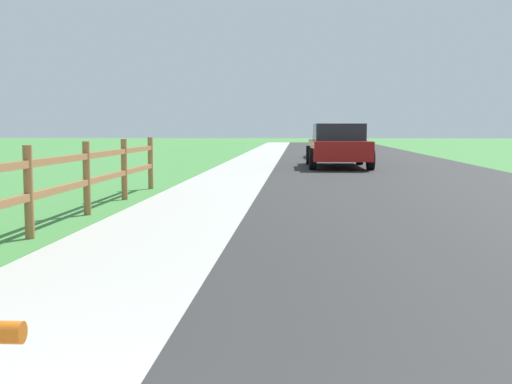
# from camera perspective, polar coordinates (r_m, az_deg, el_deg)

# --- Properties ---
(ground_plane) EXTENTS (120.00, 120.00, 0.00)m
(ground_plane) POSITION_cam_1_polar(r_m,az_deg,el_deg) (26.16, 1.87, 2.57)
(ground_plane) COLOR #42833E
(road_asphalt) EXTENTS (7.00, 66.00, 0.01)m
(road_asphalt) POSITION_cam_1_polar(r_m,az_deg,el_deg) (28.27, 9.12, 2.73)
(road_asphalt) COLOR #2A2A2A
(road_asphalt) RESTS_ON ground
(curb_concrete) EXTENTS (6.00, 66.00, 0.01)m
(curb_concrete) POSITION_cam_1_polar(r_m,az_deg,el_deg) (28.40, -4.07, 2.79)
(curb_concrete) COLOR #ACABA3
(curb_concrete) RESTS_ON ground
(grass_verge) EXTENTS (5.00, 66.00, 0.00)m
(grass_verge) POSITION_cam_1_polar(r_m,az_deg,el_deg) (28.64, -7.05, 2.79)
(grass_verge) COLOR #42833E
(grass_verge) RESTS_ON ground
(rail_fence) EXTENTS (0.11, 13.20, 1.11)m
(rail_fence) POSITION_cam_1_polar(r_m,az_deg,el_deg) (8.36, -18.70, 0.57)
(rail_fence) COLOR #926339
(rail_fence) RESTS_ON ground
(parked_suv_red) EXTENTS (2.10, 5.03, 1.45)m
(parked_suv_red) POSITION_cam_1_polar(r_m,az_deg,el_deg) (22.78, 6.95, 3.96)
(parked_suv_red) COLOR maroon
(parked_suv_red) RESTS_ON ground
(parked_car_silver) EXTENTS (2.19, 4.97, 1.45)m
(parked_car_silver) POSITION_cam_1_polar(r_m,az_deg,el_deg) (30.13, 6.78, 4.31)
(parked_car_silver) COLOR #B7BABF
(parked_car_silver) RESTS_ON ground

